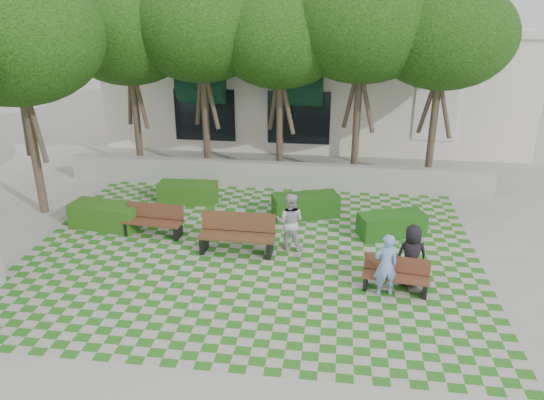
# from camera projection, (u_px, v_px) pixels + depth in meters

# --- Properties ---
(ground) EXTENTS (90.00, 90.00, 0.00)m
(ground) POSITION_uv_depth(u_px,v_px,m) (245.00, 273.00, 13.30)
(ground) COLOR gray
(ground) RESTS_ON ground
(lawn) EXTENTS (12.00, 12.00, 0.00)m
(lawn) POSITION_uv_depth(u_px,v_px,m) (251.00, 254.00, 14.21)
(lawn) COLOR #2B721E
(lawn) RESTS_ON ground
(sidewalk_west) EXTENTS (2.00, 12.00, 0.01)m
(sidewalk_west) POSITION_uv_depth(u_px,v_px,m) (2.00, 239.00, 15.07)
(sidewalk_west) COLOR #9E9B93
(sidewalk_west) RESTS_ON ground
(retaining_wall) EXTENTS (15.00, 0.36, 0.90)m
(retaining_wall) POSITION_uv_depth(u_px,v_px,m) (275.00, 175.00, 18.83)
(retaining_wall) COLOR #9E9B93
(retaining_wall) RESTS_ON ground
(bench_east) EXTENTS (1.59, 0.72, 0.81)m
(bench_east) POSITION_uv_depth(u_px,v_px,m) (396.00, 276.00, 12.41)
(bench_east) COLOR #572E1D
(bench_east) RESTS_ON ground
(bench_mid) EXTENTS (2.04, 0.72, 1.06)m
(bench_mid) POSITION_uv_depth(u_px,v_px,m) (237.00, 235.00, 14.17)
(bench_mid) COLOR #51301B
(bench_mid) RESTS_ON ground
(bench_west) EXTENTS (1.74, 0.71, 0.89)m
(bench_west) POSITION_uv_depth(u_px,v_px,m) (154.00, 221.00, 15.19)
(bench_west) COLOR #512D1C
(bench_west) RESTS_ON ground
(hedge_east) EXTENTS (2.03, 1.37, 0.66)m
(hedge_east) POSITION_uv_depth(u_px,v_px,m) (392.00, 225.00, 15.20)
(hedge_east) COLOR #194B14
(hedge_east) RESTS_ON ground
(hedge_midright) EXTENTS (2.17, 1.43, 0.70)m
(hedge_midright) POSITION_uv_depth(u_px,v_px,m) (306.00, 206.00, 16.44)
(hedge_midright) COLOR #1A4512
(hedge_midright) RESTS_ON ground
(hedge_midleft) EXTENTS (1.93, 0.83, 0.67)m
(hedge_midleft) POSITION_uv_depth(u_px,v_px,m) (188.00, 192.00, 17.56)
(hedge_midleft) COLOR #245015
(hedge_midleft) RESTS_ON ground
(hedge_west) EXTENTS (2.18, 1.15, 0.72)m
(hedge_west) POSITION_uv_depth(u_px,v_px,m) (105.00, 216.00, 15.71)
(hedge_west) COLOR #245115
(hedge_west) RESTS_ON ground
(person_blue) EXTENTS (0.64, 0.51, 1.54)m
(person_blue) POSITION_uv_depth(u_px,v_px,m) (386.00, 265.00, 12.10)
(person_blue) COLOR #7A9ADF
(person_blue) RESTS_ON ground
(person_dark) EXTENTS (0.82, 0.61, 1.53)m
(person_dark) POSITION_uv_depth(u_px,v_px,m) (411.00, 255.00, 12.54)
(person_dark) COLOR black
(person_dark) RESTS_ON ground
(person_white) EXTENTS (0.83, 0.68, 1.61)m
(person_white) POSITION_uv_depth(u_px,v_px,m) (290.00, 222.00, 14.25)
(person_white) COLOR silver
(person_white) RESTS_ON ground
(tree_row) EXTENTS (17.70, 13.40, 7.41)m
(tree_row) POSITION_uv_depth(u_px,v_px,m) (217.00, 36.00, 17.04)
(tree_row) COLOR #47382B
(tree_row) RESTS_ON ground
(building) EXTENTS (18.00, 8.92, 5.15)m
(building) POSITION_uv_depth(u_px,v_px,m) (315.00, 80.00, 25.18)
(building) COLOR silver
(building) RESTS_ON ground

